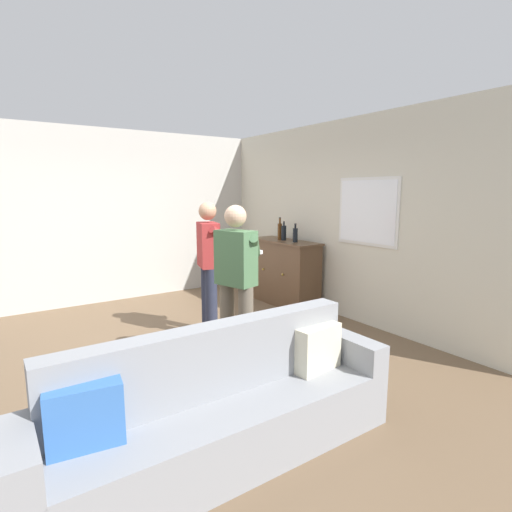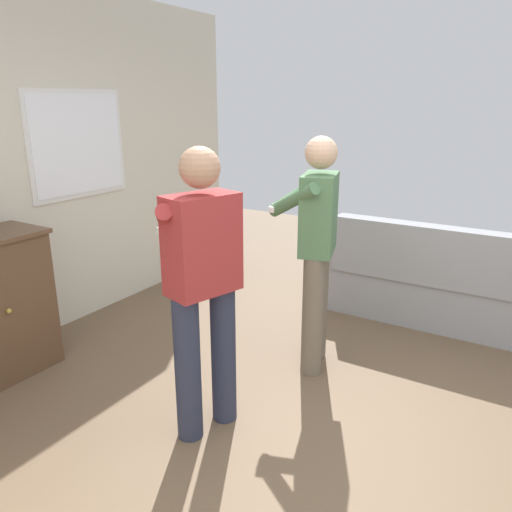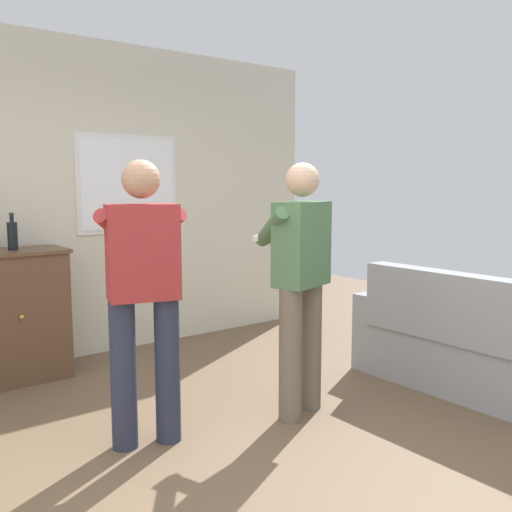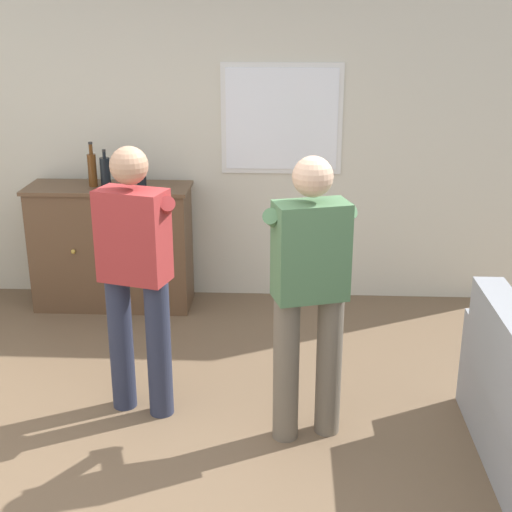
# 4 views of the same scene
# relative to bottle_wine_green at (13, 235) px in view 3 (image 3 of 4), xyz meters

# --- Properties ---
(ground) EXTENTS (10.40, 10.40, 0.00)m
(ground) POSITION_rel_bottle_wine_green_xyz_m (0.57, -2.29, -1.15)
(ground) COLOR brown
(wall_back_with_window) EXTENTS (5.20, 0.15, 2.80)m
(wall_back_with_window) POSITION_rel_bottle_wine_green_xyz_m (0.58, 0.37, 0.25)
(wall_back_with_window) COLOR beige
(wall_back_with_window) RESTS_ON ground
(bottle_wine_green) EXTENTS (0.08, 0.08, 0.29)m
(bottle_wine_green) POSITION_rel_bottle_wine_green_xyz_m (0.00, 0.00, 0.00)
(bottle_wine_green) COLOR black
(bottle_wine_green) RESTS_ON sideboard_cabinet
(person_standing_left) EXTENTS (0.54, 0.52, 1.68)m
(person_standing_left) POSITION_rel_bottle_wine_green_xyz_m (0.29, -1.62, -0.22)
(person_standing_left) COLOR #282D42
(person_standing_left) RESTS_ON ground
(person_standing_right) EXTENTS (0.53, 0.52, 1.68)m
(person_standing_right) POSITION_rel_bottle_wine_green_xyz_m (1.31, -1.85, -0.22)
(person_standing_right) COLOR #6B6051
(person_standing_right) RESTS_ON ground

